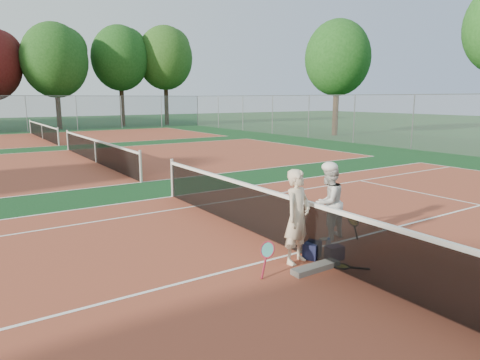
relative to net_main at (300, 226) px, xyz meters
name	(u,v)px	position (x,y,z in m)	size (l,w,h in m)	color
ground	(299,253)	(0.00, 0.00, -0.51)	(130.00, 130.00, 0.00)	#0E3617
court_main	(299,252)	(0.00, 0.00, -0.51)	(23.77, 10.97, 0.01)	brown
court_far_a	(96,162)	(0.00, 13.50, -0.51)	(23.77, 10.97, 0.01)	brown
court_far_b	(43,139)	(0.00, 27.00, -0.51)	(23.77, 10.97, 0.01)	brown
net_main	(300,226)	(0.00, 0.00, 0.00)	(0.10, 10.98, 1.02)	black
net_far_a	(96,151)	(0.00, 13.50, 0.00)	(0.10, 10.98, 1.02)	black
net_far_b	(42,131)	(0.00, 27.00, 0.00)	(0.10, 10.98, 1.02)	black
fence_back	(27,114)	(0.00, 34.00, 0.99)	(32.00, 0.06, 3.00)	slate
fence_right	(449,124)	(16.00, 6.75, 0.99)	(54.50, 0.06, 3.00)	slate
player_a	(297,217)	(-0.35, -0.32, 0.31)	(0.60, 0.39, 1.64)	beige
player_b	(328,202)	(1.01, 0.30, 0.25)	(0.73, 0.57, 1.51)	silver
racket_red	(267,258)	(-1.07, -0.44, -0.25)	(0.34, 0.27, 0.53)	maroon
racket_black_held	(353,228)	(1.29, -0.12, -0.23)	(0.28, 0.27, 0.56)	black
racket_spare	(341,266)	(0.13, -0.92, -0.49)	(0.60, 0.27, 0.03)	black
sports_bag_navy	(312,250)	(0.03, -0.31, -0.37)	(0.36, 0.24, 0.28)	black
sports_bag_purple	(334,253)	(0.30, -0.59, -0.39)	(0.30, 0.21, 0.24)	black
net_cover_canvas	(316,268)	(-0.33, -0.78, -0.46)	(0.92, 0.21, 0.10)	#5E5A55
water_bottle	(328,248)	(0.33, -0.40, -0.36)	(0.09, 0.09, 0.30)	#C9DEFF
tree_back_3	(55,60)	(2.98, 36.42, 5.59)	(5.76, 5.76, 9.43)	#382314
tree_back_4	(120,58)	(9.25, 37.43, 6.15)	(5.54, 5.54, 9.87)	#382314
tree_back_5	(165,58)	(13.92, 37.08, 6.37)	(5.70, 5.70, 10.18)	#382314
tree_right_1	(338,58)	(19.19, 17.74, 5.21)	(4.85, 4.85, 8.53)	#382314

